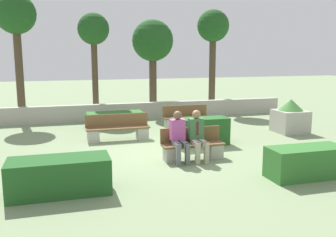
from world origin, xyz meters
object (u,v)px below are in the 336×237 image
object	(u,v)px
person_seated_man	(198,133)
person_seated_woman	(179,134)
bench_left_side	(118,130)
tree_center_left	(94,33)
bench_front	(193,148)
planter_corner_left	(290,117)
tree_center_right	(153,43)
tree_leftmost	(16,19)
bench_right_side	(186,119)
tree_rightmost	(213,30)

from	to	relation	value
person_seated_man	person_seated_woman	size ratio (longest dim) A/B	1.00
bench_left_side	tree_center_left	distance (m)	5.87
bench_front	person_seated_woman	size ratio (longest dim) A/B	1.27
planter_corner_left	tree_center_right	size ratio (longest dim) A/B	0.28
bench_front	person_seated_woman	world-z (taller)	person_seated_woman
planter_corner_left	tree_leftmost	size ratio (longest dim) A/B	0.23
bench_front	planter_corner_left	xyz separation A→B (m)	(4.49, 2.26, 0.24)
bench_right_side	person_seated_man	bearing A→B (deg)	-107.22
person_seated_man	person_seated_woman	xyz separation A→B (m)	(-0.51, -0.00, -0.00)
bench_front	tree_leftmost	xyz separation A→B (m)	(-4.90, 7.42, 3.83)
person_seated_man	tree_center_right	bearing A→B (deg)	84.64
person_seated_woman	tree_rightmost	size ratio (longest dim) A/B	0.27
bench_left_side	tree_center_right	size ratio (longest dim) A/B	0.48
bench_left_side	bench_right_side	size ratio (longest dim) A/B	1.16
tree_leftmost	bench_right_side	bearing A→B (deg)	-28.67
bench_left_side	tree_center_left	world-z (taller)	tree_center_left
bench_right_side	person_seated_woman	world-z (taller)	person_seated_woman
person_seated_woman	person_seated_man	bearing A→B (deg)	0.01
person_seated_man	tree_leftmost	world-z (taller)	tree_leftmost
person_seated_man	bench_front	bearing A→B (deg)	120.87
bench_right_side	person_seated_man	size ratio (longest dim) A/B	1.33
bench_left_side	tree_rightmost	world-z (taller)	tree_rightmost
planter_corner_left	tree_rightmost	bearing A→B (deg)	96.61
bench_right_side	person_seated_man	distance (m)	4.38
bench_right_side	person_seated_woman	size ratio (longest dim) A/B	1.33
person_seated_man	tree_center_right	distance (m)	8.29
bench_left_side	bench_right_side	bearing A→B (deg)	19.08
person_seated_woman	planter_corner_left	xyz separation A→B (m)	(4.93, 2.40, -0.17)
planter_corner_left	tree_rightmost	xyz separation A→B (m)	(-0.65, 5.64, 3.31)
person_seated_man	tree_center_left	xyz separation A→B (m)	(-1.91, 7.73, 2.90)
person_seated_woman	tree_rightmost	xyz separation A→B (m)	(4.27, 8.04, 3.13)
bench_front	bench_left_side	size ratio (longest dim) A/B	0.82
person_seated_woman	bench_front	bearing A→B (deg)	17.11
planter_corner_left	bench_front	bearing A→B (deg)	-153.28
bench_left_side	tree_center_left	xyz separation A→B (m)	(-0.24, 4.84, 3.31)
tree_leftmost	person_seated_woman	bearing A→B (deg)	-59.42
bench_left_side	planter_corner_left	size ratio (longest dim) A/B	1.72
bench_left_side	tree_center_left	size ratio (longest dim) A/B	0.46
bench_left_side	tree_center_right	xyz separation A→B (m)	(2.40, 4.97, 2.94)
tree_rightmost	bench_right_side	bearing A→B (deg)	-124.40
tree_center_right	tree_rightmost	distance (m)	3.09
person_seated_man	tree_rightmost	world-z (taller)	tree_rightmost
planter_corner_left	tree_leftmost	bearing A→B (deg)	151.21
bench_left_side	planter_corner_left	bearing A→B (deg)	-10.77
person_seated_woman	tree_rightmost	bearing A→B (deg)	62.00
tree_leftmost	person_seated_man	bearing A→B (deg)	-56.61
tree_leftmost	tree_center_left	distance (m)	3.12
bench_left_side	person_seated_man	bearing A→B (deg)	-66.14
bench_right_side	tree_center_right	xyz separation A→B (m)	(-0.40, 3.64, 2.95)
bench_left_side	tree_center_right	world-z (taller)	tree_center_right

